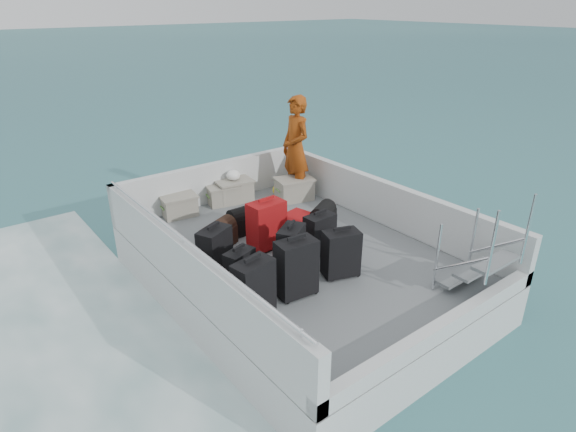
{
  "coord_description": "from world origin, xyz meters",
  "views": [
    {
      "loc": [
        -3.83,
        -4.73,
        3.92
      ],
      "look_at": [
        0.14,
        0.41,
        1.0
      ],
      "focal_mm": 30.0,
      "sensor_mm": 36.0,
      "label": 1
    }
  ],
  "objects_px": {
    "suitcase_4": "(291,250)",
    "crate_1": "(223,195)",
    "crate_0": "(179,207)",
    "suitcase_3": "(296,269)",
    "crate_3": "(294,190)",
    "passenger": "(296,148)",
    "suitcase_7": "(319,235)",
    "suitcase_0": "(254,290)",
    "crate_2": "(234,191)",
    "suitcase_6": "(341,254)",
    "suitcase_5": "(267,225)",
    "suitcase_8": "(294,229)",
    "suitcase_2": "(215,251)",
    "suitcase_1": "(240,272)"
  },
  "relations": [
    {
      "from": "suitcase_4",
      "to": "crate_1",
      "type": "height_order",
      "value": "suitcase_4"
    },
    {
      "from": "crate_0",
      "to": "suitcase_3",
      "type": "bearing_deg",
      "value": -88.95
    },
    {
      "from": "crate_3",
      "to": "passenger",
      "type": "height_order",
      "value": "passenger"
    },
    {
      "from": "suitcase_3",
      "to": "suitcase_7",
      "type": "distance_m",
      "value": 1.1
    },
    {
      "from": "suitcase_0",
      "to": "crate_2",
      "type": "distance_m",
      "value": 3.53
    },
    {
      "from": "suitcase_3",
      "to": "suitcase_6",
      "type": "height_order",
      "value": "suitcase_3"
    },
    {
      "from": "suitcase_5",
      "to": "suitcase_0",
      "type": "bearing_deg",
      "value": -133.08
    },
    {
      "from": "suitcase_6",
      "to": "crate_2",
      "type": "xyz_separation_m",
      "value": [
        0.28,
        3.05,
        -0.14
      ]
    },
    {
      "from": "suitcase_0",
      "to": "crate_2",
      "type": "height_order",
      "value": "suitcase_0"
    },
    {
      "from": "suitcase_8",
      "to": "suitcase_7",
      "type": "bearing_deg",
      "value": 164.75
    },
    {
      "from": "suitcase_4",
      "to": "suitcase_5",
      "type": "height_order",
      "value": "suitcase_5"
    },
    {
      "from": "suitcase_3",
      "to": "suitcase_7",
      "type": "xyz_separation_m",
      "value": [
        0.91,
        0.61,
        -0.07
      ]
    },
    {
      "from": "crate_0",
      "to": "crate_1",
      "type": "relative_size",
      "value": 1.04
    },
    {
      "from": "suitcase_2",
      "to": "suitcase_5",
      "type": "height_order",
      "value": "suitcase_5"
    },
    {
      "from": "suitcase_6",
      "to": "crate_0",
      "type": "bearing_deg",
      "value": 122.74
    },
    {
      "from": "suitcase_2",
      "to": "passenger",
      "type": "distance_m",
      "value": 2.99
    },
    {
      "from": "suitcase_4",
      "to": "crate_0",
      "type": "distance_m",
      "value": 2.61
    },
    {
      "from": "suitcase_0",
      "to": "suitcase_6",
      "type": "height_order",
      "value": "suitcase_0"
    },
    {
      "from": "suitcase_3",
      "to": "crate_3",
      "type": "xyz_separation_m",
      "value": [
        1.91,
        2.44,
        -0.18
      ]
    },
    {
      "from": "suitcase_4",
      "to": "passenger",
      "type": "relative_size",
      "value": 0.35
    },
    {
      "from": "suitcase_3",
      "to": "suitcase_1",
      "type": "bearing_deg",
      "value": 142.52
    },
    {
      "from": "suitcase_6",
      "to": "suitcase_0",
      "type": "bearing_deg",
      "value": -159.34
    },
    {
      "from": "suitcase_0",
      "to": "suitcase_8",
      "type": "bearing_deg",
      "value": 29.06
    },
    {
      "from": "suitcase_1",
      "to": "suitcase_4",
      "type": "height_order",
      "value": "suitcase_4"
    },
    {
      "from": "suitcase_0",
      "to": "suitcase_8",
      "type": "height_order",
      "value": "suitcase_0"
    },
    {
      "from": "suitcase_5",
      "to": "suitcase_6",
      "type": "relative_size",
      "value": 1.12
    },
    {
      "from": "suitcase_4",
      "to": "suitcase_5",
      "type": "xyz_separation_m",
      "value": [
        0.15,
        0.77,
        0.03
      ]
    },
    {
      "from": "suitcase_4",
      "to": "suitcase_8",
      "type": "bearing_deg",
      "value": 17.22
    },
    {
      "from": "suitcase_4",
      "to": "passenger",
      "type": "distance_m",
      "value": 2.76
    },
    {
      "from": "suitcase_1",
      "to": "suitcase_2",
      "type": "height_order",
      "value": "suitcase_2"
    },
    {
      "from": "suitcase_1",
      "to": "suitcase_3",
      "type": "distance_m",
      "value": 0.69
    },
    {
      "from": "suitcase_0",
      "to": "suitcase_5",
      "type": "relative_size",
      "value": 1.01
    },
    {
      "from": "suitcase_3",
      "to": "suitcase_7",
      "type": "relative_size",
      "value": 1.22
    },
    {
      "from": "crate_1",
      "to": "suitcase_2",
      "type": "bearing_deg",
      "value": -123.01
    },
    {
      "from": "suitcase_0",
      "to": "suitcase_6",
      "type": "distance_m",
      "value": 1.39
    },
    {
      "from": "suitcase_5",
      "to": "crate_1",
      "type": "relative_size",
      "value": 1.37
    },
    {
      "from": "crate_0",
      "to": "crate_3",
      "type": "bearing_deg",
      "value": -17.1
    },
    {
      "from": "suitcase_5",
      "to": "crate_0",
      "type": "relative_size",
      "value": 1.32
    },
    {
      "from": "suitcase_0",
      "to": "suitcase_4",
      "type": "distance_m",
      "value": 1.08
    },
    {
      "from": "suitcase_2",
      "to": "suitcase_8",
      "type": "height_order",
      "value": "suitcase_2"
    },
    {
      "from": "crate_3",
      "to": "crate_2",
      "type": "bearing_deg",
      "value": 146.0
    },
    {
      "from": "suitcase_4",
      "to": "crate_3",
      "type": "distance_m",
      "value": 2.56
    },
    {
      "from": "suitcase_1",
      "to": "crate_0",
      "type": "relative_size",
      "value": 1.05
    },
    {
      "from": "suitcase_3",
      "to": "crate_1",
      "type": "xyz_separation_m",
      "value": [
        0.79,
        3.05,
        -0.21
      ]
    },
    {
      "from": "suitcase_4",
      "to": "suitcase_5",
      "type": "relative_size",
      "value": 0.91
    },
    {
      "from": "crate_3",
      "to": "suitcase_6",
      "type": "bearing_deg",
      "value": -115.66
    },
    {
      "from": "suitcase_7",
      "to": "crate_1",
      "type": "relative_size",
      "value": 1.16
    },
    {
      "from": "suitcase_3",
      "to": "suitcase_8",
      "type": "xyz_separation_m",
      "value": [
        0.93,
        1.23,
        -0.21
      ]
    },
    {
      "from": "suitcase_6",
      "to": "suitcase_3",
      "type": "bearing_deg",
      "value": -161.85
    },
    {
      "from": "suitcase_1",
      "to": "crate_0",
      "type": "xyz_separation_m",
      "value": [
        0.44,
        2.58,
        -0.12
      ]
    }
  ]
}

